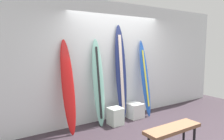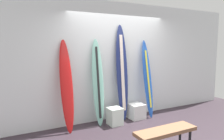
{
  "view_description": "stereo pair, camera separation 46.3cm",
  "coord_description": "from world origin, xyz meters",
  "px_view_note": "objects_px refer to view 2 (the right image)",
  "views": [
    {
      "loc": [
        -2.8,
        -2.92,
        1.76
      ],
      "look_at": [
        -0.3,
        0.95,
        1.23
      ],
      "focal_mm": 32.99,
      "sensor_mm": 36.0,
      "label": 1
    },
    {
      "loc": [
        -2.4,
        -3.15,
        1.76
      ],
      "look_at": [
        -0.3,
        0.95,
        1.23
      ],
      "focal_mm": 32.99,
      "sensor_mm": 36.0,
      "label": 2
    }
  ],
  "objects_px": {
    "surfboard_crimson": "(67,87)",
    "bench": "(166,133)",
    "surfboard_cobalt": "(148,79)",
    "display_block_left": "(115,116)",
    "surfboard_seafoam": "(98,82)",
    "surfboard_navy": "(122,73)",
    "display_block_center": "(136,111)"
  },
  "relations": [
    {
      "from": "display_block_left",
      "to": "display_block_center",
      "type": "height_order",
      "value": "display_block_left"
    },
    {
      "from": "surfboard_seafoam",
      "to": "bench",
      "type": "xyz_separation_m",
      "value": [
        0.44,
        -1.73,
        -0.58
      ]
    },
    {
      "from": "surfboard_crimson",
      "to": "bench",
      "type": "relative_size",
      "value": 1.78
    },
    {
      "from": "display_block_center",
      "to": "surfboard_crimson",
      "type": "bearing_deg",
      "value": 178.73
    },
    {
      "from": "display_block_left",
      "to": "surfboard_navy",
      "type": "bearing_deg",
      "value": 37.09
    },
    {
      "from": "surfboard_cobalt",
      "to": "bench",
      "type": "height_order",
      "value": "surfboard_cobalt"
    },
    {
      "from": "surfboard_navy",
      "to": "bench",
      "type": "bearing_deg",
      "value": -96.59
    },
    {
      "from": "surfboard_seafoam",
      "to": "surfboard_cobalt",
      "type": "relative_size",
      "value": 1.01
    },
    {
      "from": "surfboard_seafoam",
      "to": "surfboard_cobalt",
      "type": "bearing_deg",
      "value": -2.22
    },
    {
      "from": "surfboard_crimson",
      "to": "bench",
      "type": "xyz_separation_m",
      "value": [
        1.15,
        -1.7,
        -0.55
      ]
    },
    {
      "from": "surfboard_navy",
      "to": "display_block_center",
      "type": "height_order",
      "value": "surfboard_navy"
    },
    {
      "from": "surfboard_seafoam",
      "to": "surfboard_navy",
      "type": "relative_size",
      "value": 0.85
    },
    {
      "from": "surfboard_cobalt",
      "to": "bench",
      "type": "bearing_deg",
      "value": -117.76
    },
    {
      "from": "surfboard_seafoam",
      "to": "surfboard_cobalt",
      "type": "xyz_separation_m",
      "value": [
        1.32,
        -0.05,
        -0.02
      ]
    },
    {
      "from": "surfboard_cobalt",
      "to": "display_block_center",
      "type": "height_order",
      "value": "surfboard_cobalt"
    },
    {
      "from": "surfboard_crimson",
      "to": "bench",
      "type": "bearing_deg",
      "value": -55.95
    },
    {
      "from": "surfboard_cobalt",
      "to": "display_block_center",
      "type": "relative_size",
      "value": 5.16
    },
    {
      "from": "surfboard_navy",
      "to": "surfboard_cobalt",
      "type": "relative_size",
      "value": 1.19
    },
    {
      "from": "bench",
      "to": "surfboard_cobalt",
      "type": "bearing_deg",
      "value": 62.24
    },
    {
      "from": "display_block_center",
      "to": "bench",
      "type": "height_order",
      "value": "bench"
    },
    {
      "from": "surfboard_cobalt",
      "to": "display_block_left",
      "type": "xyz_separation_m",
      "value": [
        -1.0,
        -0.15,
        -0.75
      ]
    },
    {
      "from": "surfboard_navy",
      "to": "display_block_left",
      "type": "relative_size",
      "value": 5.88
    },
    {
      "from": "surfboard_crimson",
      "to": "display_block_left",
      "type": "relative_size",
      "value": 4.94
    },
    {
      "from": "surfboard_cobalt",
      "to": "bench",
      "type": "xyz_separation_m",
      "value": [
        -0.88,
        -1.68,
        -0.56
      ]
    },
    {
      "from": "surfboard_seafoam",
      "to": "surfboard_crimson",
      "type": "bearing_deg",
      "value": -177.51
    },
    {
      "from": "surfboard_navy",
      "to": "display_block_center",
      "type": "xyz_separation_m",
      "value": [
        0.34,
        -0.11,
        -0.94
      ]
    },
    {
      "from": "surfboard_crimson",
      "to": "surfboard_seafoam",
      "type": "height_order",
      "value": "surfboard_seafoam"
    },
    {
      "from": "surfboard_navy",
      "to": "surfboard_cobalt",
      "type": "bearing_deg",
      "value": -7.93
    },
    {
      "from": "bench",
      "to": "surfboard_navy",
      "type": "bearing_deg",
      "value": 83.41
    },
    {
      "from": "surfboard_navy",
      "to": "display_block_left",
      "type": "bearing_deg",
      "value": -142.91
    },
    {
      "from": "surfboard_seafoam",
      "to": "display_block_left",
      "type": "bearing_deg",
      "value": -31.84
    },
    {
      "from": "surfboard_crimson",
      "to": "surfboard_navy",
      "type": "distance_m",
      "value": 1.37
    }
  ]
}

